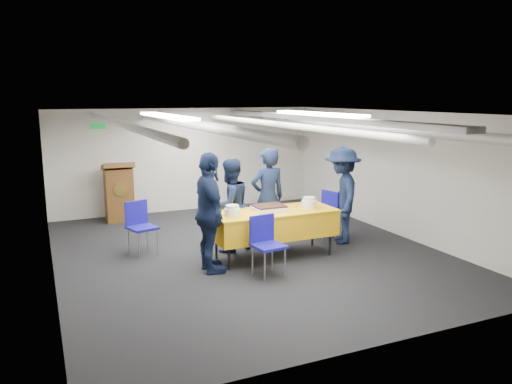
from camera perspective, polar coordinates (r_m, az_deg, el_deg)
ground at (r=8.39m, az=-1.02°, el=-6.86°), size 7.00×7.00×0.00m
room_shell at (r=8.44m, az=-1.55°, el=5.81°), size 6.00×7.00×2.30m
serving_table at (r=7.99m, az=2.06°, el=-3.61°), size 2.00×0.80×0.77m
sheet_cake at (r=7.95m, az=1.53°, el=-1.80°), size 0.52×0.40×0.09m
plate_stack_left at (r=7.59m, az=-2.72°, el=-2.16°), size 0.24×0.24×0.16m
plate_stack_right at (r=8.16m, az=6.08°, el=-1.25°), size 0.24×0.24×0.18m
podium at (r=10.70m, az=-15.39°, el=0.03°), size 0.62×0.53×1.25m
chair_near at (r=7.23m, az=1.10°, el=-5.40°), size 0.47×0.47×0.87m
chair_right at (r=9.12m, az=7.99°, el=-2.06°), size 0.52×0.52×0.87m
chair_left at (r=8.41m, az=-13.15°, el=-3.35°), size 0.53×0.53×0.87m
sailor_a at (r=8.50m, az=1.35°, el=-0.66°), size 0.64×0.43×1.71m
sailor_b at (r=8.28m, az=-3.00°, el=-1.53°), size 0.91×0.80×1.56m
sailor_c at (r=7.27m, az=-5.31°, el=-2.43°), size 0.49×1.06×1.78m
sailor_d at (r=8.86m, az=9.80°, el=-0.38°), size 1.03×1.26×1.70m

